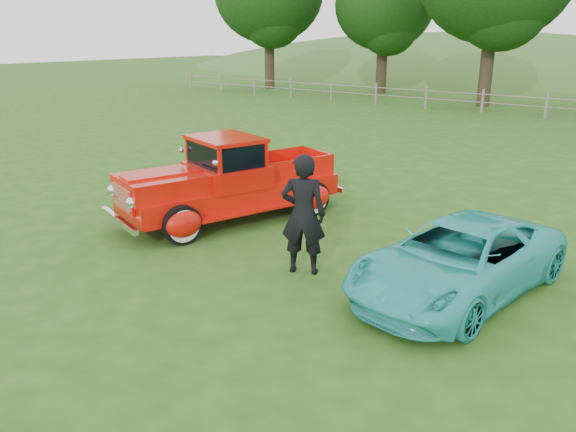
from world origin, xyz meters
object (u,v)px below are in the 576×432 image
Objects in this scene: red_pickup at (230,183)px; teal_sedan at (459,259)px; tree_mid_west at (385,5)px; man at (303,214)px.

red_pickup is 5.31m from teal_sedan.
teal_sedan is at bearing -59.05° from tree_mid_west.
red_pickup is at bearing -67.73° from tree_mid_west.
tree_mid_west reaches higher than man.
red_pickup is at bearing -51.73° from man.
red_pickup is 2.62× the size of man.
man reaches higher than teal_sedan.
tree_mid_west is 31.27m from teal_sedan.
tree_mid_west is at bearing 129.48° from teal_sedan.
tree_mid_west is 30.76m from man.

